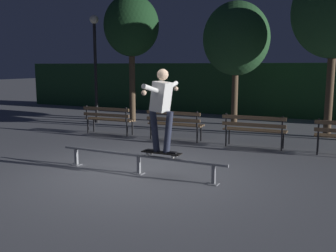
{
  "coord_description": "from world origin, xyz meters",
  "views": [
    {
      "loc": [
        3.63,
        -6.21,
        2.09
      ],
      "look_at": [
        0.25,
        0.79,
        0.85
      ],
      "focal_mm": 40.38,
      "sensor_mm": 36.0,
      "label": 1
    }
  ],
  "objects_px": {
    "skateboard": "(161,153)",
    "park_bench_left_center": "(175,122)",
    "tree_far_right": "(335,12)",
    "park_bench_right_center": "(254,127)",
    "park_bench_leftmost": "(108,117)",
    "skateboarder": "(161,103)",
    "grind_rail": "(139,159)",
    "tree_behind_benches": "(236,39)",
    "tree_far_left": "(131,27)",
    "lamp_post_left": "(95,55)"
  },
  "relations": [
    {
      "from": "skateboard",
      "to": "park_bench_left_center",
      "type": "distance_m",
      "value": 3.54
    },
    {
      "from": "tree_far_right",
      "to": "park_bench_right_center",
      "type": "bearing_deg",
      "value": -123.15
    },
    {
      "from": "park_bench_leftmost",
      "to": "skateboarder",
      "type": "bearing_deg",
      "value": -43.41
    },
    {
      "from": "skateboarder",
      "to": "park_bench_left_center",
      "type": "distance_m",
      "value": 3.64
    },
    {
      "from": "grind_rail",
      "to": "park_bench_right_center",
      "type": "distance_m",
      "value": 3.63
    },
    {
      "from": "skateboarder",
      "to": "tree_far_right",
      "type": "height_order",
      "value": "tree_far_right"
    },
    {
      "from": "grind_rail",
      "to": "park_bench_leftmost",
      "type": "bearing_deg",
      "value": 132.17
    },
    {
      "from": "skateboarder",
      "to": "park_bench_left_center",
      "type": "bearing_deg",
      "value": 110.82
    },
    {
      "from": "park_bench_leftmost",
      "to": "tree_behind_benches",
      "type": "xyz_separation_m",
      "value": [
        2.91,
        3.66,
        2.48
      ]
    },
    {
      "from": "skateboarder",
      "to": "park_bench_right_center",
      "type": "height_order",
      "value": "skateboarder"
    },
    {
      "from": "tree_far_left",
      "to": "tree_far_right",
      "type": "distance_m",
      "value": 6.85
    },
    {
      "from": "park_bench_right_center",
      "to": "tree_far_right",
      "type": "height_order",
      "value": "tree_far_right"
    },
    {
      "from": "park_bench_left_center",
      "to": "park_bench_leftmost",
      "type": "bearing_deg",
      "value": 180.0
    },
    {
      "from": "tree_far_right",
      "to": "lamp_post_left",
      "type": "distance_m",
      "value": 8.02
    },
    {
      "from": "grind_rail",
      "to": "skateboard",
      "type": "distance_m",
      "value": 0.53
    },
    {
      "from": "park_bench_leftmost",
      "to": "grind_rail",
      "type": "bearing_deg",
      "value": -47.83
    },
    {
      "from": "park_bench_leftmost",
      "to": "tree_far_right",
      "type": "xyz_separation_m",
      "value": [
        6.08,
        2.45,
        3.06
      ]
    },
    {
      "from": "grind_rail",
      "to": "park_bench_right_center",
      "type": "height_order",
      "value": "park_bench_right_center"
    },
    {
      "from": "tree_far_left",
      "to": "grind_rail",
      "type": "bearing_deg",
      "value": -58.01
    },
    {
      "from": "tree_far_left",
      "to": "skateboarder",
      "type": "bearing_deg",
      "value": -54.7
    },
    {
      "from": "lamp_post_left",
      "to": "park_bench_right_center",
      "type": "bearing_deg",
      "value": -16.99
    },
    {
      "from": "park_bench_right_center",
      "to": "tree_far_right",
      "type": "xyz_separation_m",
      "value": [
        1.6,
        2.45,
        3.06
      ]
    },
    {
      "from": "park_bench_leftmost",
      "to": "park_bench_left_center",
      "type": "xyz_separation_m",
      "value": [
        2.24,
        0.0,
        0.0
      ]
    },
    {
      "from": "skateboarder",
      "to": "lamp_post_left",
      "type": "xyz_separation_m",
      "value": [
        -5.35,
        5.24,
        1.08
      ]
    },
    {
      "from": "skateboarder",
      "to": "grind_rail",
      "type": "bearing_deg",
      "value": -180.0
    },
    {
      "from": "skateboard",
      "to": "skateboarder",
      "type": "bearing_deg",
      "value": 0.45
    },
    {
      "from": "tree_far_right",
      "to": "lamp_post_left",
      "type": "xyz_separation_m",
      "value": [
        -7.93,
        -0.52,
        -1.11
      ]
    },
    {
      "from": "park_bench_leftmost",
      "to": "tree_far_left",
      "type": "xyz_separation_m",
      "value": [
        -0.77,
        2.71,
        2.98
      ]
    },
    {
      "from": "tree_far_left",
      "to": "lamp_post_left",
      "type": "xyz_separation_m",
      "value": [
        -1.09,
        -0.78,
        -1.03
      ]
    },
    {
      "from": "park_bench_left_center",
      "to": "park_bench_right_center",
      "type": "bearing_deg",
      "value": 0.0
    },
    {
      "from": "tree_behind_benches",
      "to": "tree_far_left",
      "type": "bearing_deg",
      "value": -165.5
    },
    {
      "from": "tree_far_left",
      "to": "lamp_post_left",
      "type": "relative_size",
      "value": 1.19
    },
    {
      "from": "grind_rail",
      "to": "tree_far_left",
      "type": "xyz_separation_m",
      "value": [
        -3.76,
        6.02,
        3.21
      ]
    },
    {
      "from": "park_bench_right_center",
      "to": "tree_far_left",
      "type": "distance_m",
      "value": 6.61
    },
    {
      "from": "park_bench_left_center",
      "to": "tree_far_right",
      "type": "relative_size",
      "value": 0.33
    },
    {
      "from": "skateboarder",
      "to": "tree_far_right",
      "type": "xyz_separation_m",
      "value": [
        2.58,
        5.76,
        2.19
      ]
    },
    {
      "from": "skateboard",
      "to": "tree_far_left",
      "type": "bearing_deg",
      "value": 125.28
    },
    {
      "from": "park_bench_left_center",
      "to": "park_bench_right_center",
      "type": "relative_size",
      "value": 1.0
    },
    {
      "from": "skateboard",
      "to": "park_bench_left_center",
      "type": "bearing_deg",
      "value": 110.78
    },
    {
      "from": "grind_rail",
      "to": "tree_far_right",
      "type": "relative_size",
      "value": 0.73
    },
    {
      "from": "skateboard",
      "to": "tree_far_left",
      "type": "relative_size",
      "value": 0.17
    },
    {
      "from": "tree_far_right",
      "to": "tree_behind_benches",
      "type": "distance_m",
      "value": 3.44
    },
    {
      "from": "tree_behind_benches",
      "to": "grind_rail",
      "type": "bearing_deg",
      "value": -89.31
    },
    {
      "from": "skateboard",
      "to": "tree_behind_benches",
      "type": "bearing_deg",
      "value": 94.77
    },
    {
      "from": "park_bench_left_center",
      "to": "tree_far_left",
      "type": "relative_size",
      "value": 0.35
    },
    {
      "from": "park_bench_left_center",
      "to": "tree_behind_benches",
      "type": "bearing_deg",
      "value": 79.59
    },
    {
      "from": "skateboard",
      "to": "lamp_post_left",
      "type": "distance_m",
      "value": 7.75
    },
    {
      "from": "tree_behind_benches",
      "to": "park_bench_right_center",
      "type": "bearing_deg",
      "value": -66.87
    },
    {
      "from": "tree_far_right",
      "to": "grind_rail",
      "type": "bearing_deg",
      "value": -118.17
    },
    {
      "from": "grind_rail",
      "to": "park_bench_right_center",
      "type": "bearing_deg",
      "value": 65.86
    }
  ]
}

